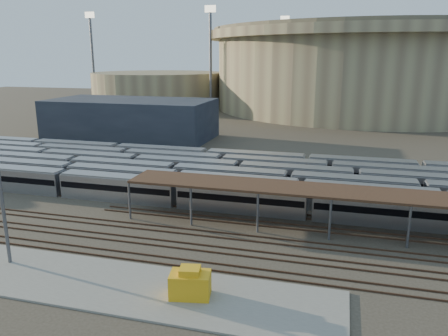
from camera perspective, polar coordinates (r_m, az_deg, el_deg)
name	(u,v)px	position (r m, az deg, el deg)	size (l,w,h in m)	color
ground	(184,228)	(55.45, -5.30, -7.85)	(420.00, 420.00, 0.00)	#383026
apron	(80,280)	(45.47, -18.29, -13.70)	(50.00, 9.00, 0.20)	gray
subway_trains	(200,175)	(72.63, -3.10, -0.88)	(121.92, 23.90, 3.60)	#B0B0B4
inspection_shed	(369,195)	(54.44, 18.45, -3.41)	(60.30, 6.00, 5.30)	#56575B
empty_tracks	(168,244)	(51.16, -7.29, -9.79)	(170.00, 9.62, 0.18)	#4C3323
stadium	(364,67)	(188.07, 17.77, 12.43)	(124.00, 124.00, 32.50)	gray
secondary_arena	(158,89)	(194.92, -8.56, 10.20)	(56.00, 56.00, 14.00)	gray
service_building	(131,119)	(117.04, -12.05, 6.30)	(42.00, 20.00, 10.00)	#1E232D
floodlight_0	(211,57)	(165.16, -1.76, 14.35)	(4.00, 1.00, 38.40)	#56575B
floodlight_1	(93,56)	(197.19, -16.79, 13.78)	(4.00, 1.00, 38.40)	#56575B
floodlight_3	(284,56)	(209.84, 7.80, 14.25)	(4.00, 1.00, 38.40)	#56575B
yellow_equipment	(190,285)	(40.15, -4.44, -14.96)	(3.56, 2.22, 2.22)	gold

